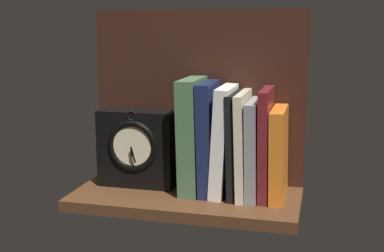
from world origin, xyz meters
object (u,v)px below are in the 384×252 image
object	(u,v)px
book_navy_bierce	(209,138)
book_cream_twain	(244,144)
book_gray_chess	(254,148)
framed_clock	(137,148)
book_maroon_dawkins	(266,143)
book_orange_pandolfini	(279,153)
book_green_romantic	(193,135)
book_white_catcher	(224,140)
book_black_skeptic	(235,144)

from	to	relation	value
book_navy_bierce	book_cream_twain	xyz separation A→B (cm)	(7.85, 0.00, -1.01)
book_navy_bierce	book_gray_chess	bearing A→B (deg)	0.00
book_cream_twain	framed_clock	world-z (taller)	book_cream_twain
book_maroon_dawkins	book_cream_twain	bearing A→B (deg)	180.00
book_navy_bierce	book_maroon_dawkins	xyz separation A→B (cm)	(12.79, 0.00, -0.54)
book_cream_twain	book_orange_pandolfini	size ratio (longest dim) A/B	1.16
book_green_romantic	book_gray_chess	world-z (taller)	book_green_romantic
book_green_romantic	book_gray_chess	xyz separation A→B (cm)	(14.09, 0.00, -2.20)
book_gray_chess	book_maroon_dawkins	xyz separation A→B (cm)	(2.55, 0.00, 1.32)
book_white_catcher	book_gray_chess	size ratio (longest dim) A/B	1.13
book_navy_bierce	book_black_skeptic	world-z (taller)	book_navy_bierce
book_black_skeptic	book_navy_bierce	bearing A→B (deg)	180.00
book_maroon_dawkins	book_black_skeptic	bearing A→B (deg)	180.00
book_cream_twain	book_orange_pandolfini	bearing A→B (deg)	0.00
book_green_romantic	book_orange_pandolfini	world-z (taller)	book_green_romantic
book_orange_pandolfini	book_green_romantic	bearing A→B (deg)	180.00
book_green_romantic	book_navy_bierce	distance (cm)	3.87
book_navy_bierce	book_maroon_dawkins	size ratio (longest dim) A/B	1.04
book_gray_chess	book_maroon_dawkins	size ratio (longest dim) A/B	0.89
book_white_catcher	book_maroon_dawkins	bearing A→B (deg)	0.00
book_white_catcher	book_orange_pandolfini	size ratio (longest dim) A/B	1.22
book_green_romantic	book_black_skeptic	bearing A→B (deg)	0.00
book_green_romantic	framed_clock	world-z (taller)	book_green_romantic
book_gray_chess	book_orange_pandolfini	bearing A→B (deg)	0.00
book_white_catcher	book_black_skeptic	size ratio (longest dim) A/B	1.05
book_green_romantic	book_cream_twain	distance (cm)	11.78
book_gray_chess	book_white_catcher	bearing A→B (deg)	180.00
book_orange_pandolfini	book_black_skeptic	bearing A→B (deg)	180.00
book_gray_chess	framed_clock	bearing A→B (deg)	-179.71
book_green_romantic	framed_clock	xyz separation A→B (cm)	(-13.56, -0.14, -3.74)
book_white_catcher	book_cream_twain	distance (cm)	4.61
book_black_skeptic	framed_clock	distance (cm)	23.38
book_cream_twain	book_gray_chess	distance (cm)	2.54
book_navy_bierce	book_black_skeptic	size ratio (longest dim) A/B	1.09
book_black_skeptic	book_maroon_dawkins	world-z (taller)	book_maroon_dawkins
book_navy_bierce	book_maroon_dawkins	distance (cm)	12.80
book_maroon_dawkins	book_navy_bierce	bearing A→B (deg)	180.00
book_green_romantic	book_cream_twain	world-z (taller)	book_green_romantic
book_white_catcher	book_black_skeptic	xyz separation A→B (cm)	(2.58, 0.00, -0.60)
book_navy_bierce	book_orange_pandolfini	bearing A→B (deg)	0.00
book_black_skeptic	framed_clock	size ratio (longest dim) A/B	1.25
book_maroon_dawkins	book_green_romantic	bearing A→B (deg)	180.00
book_cream_twain	book_orange_pandolfini	world-z (taller)	book_cream_twain
book_navy_bierce	book_green_romantic	bearing A→B (deg)	180.00
book_cream_twain	framed_clock	bearing A→B (deg)	-179.68
book_navy_bierce	book_orange_pandolfini	world-z (taller)	book_navy_bierce
book_white_catcher	book_black_skeptic	bearing A→B (deg)	0.00
book_white_catcher	framed_clock	world-z (taller)	book_white_catcher
book_navy_bierce	book_white_catcher	size ratio (longest dim) A/B	1.04
book_cream_twain	book_maroon_dawkins	xyz separation A→B (cm)	(4.94, 0.00, 0.47)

